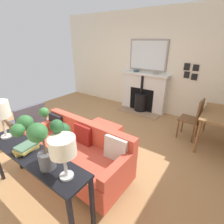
% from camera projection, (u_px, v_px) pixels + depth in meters
% --- Properties ---
extents(ground_plane, '(5.01, 6.03, 0.01)m').
position_uv_depth(ground_plane, '(90.00, 143.00, 3.57)').
color(ground_plane, '#A87A4C').
extents(wall_left, '(0.12, 6.03, 2.79)m').
position_uv_depth(wall_left, '(145.00, 63.00, 4.87)').
color(wall_left, silver).
rests_on(wall_left, ground).
extents(fireplace, '(0.64, 1.43, 1.13)m').
position_uv_depth(fireplace, '(143.00, 94.00, 5.01)').
color(fireplace, '#9E7A5B').
rests_on(fireplace, ground).
extents(mirror_over_mantel, '(0.04, 1.11, 0.83)m').
position_uv_depth(mirror_over_mantel, '(148.00, 55.00, 4.67)').
color(mirror_over_mantel, gray).
extents(mantel_bowl_near, '(0.15, 0.15, 0.05)m').
position_uv_depth(mantel_bowl_near, '(136.00, 71.00, 4.94)').
color(mantel_bowl_near, '#334C56').
rests_on(mantel_bowl_near, fireplace).
extents(mantel_bowl_far, '(0.13, 0.13, 0.04)m').
position_uv_depth(mantel_bowl_far, '(155.00, 73.00, 4.62)').
color(mantel_bowl_far, '#9E9384').
rests_on(mantel_bowl_far, fireplace).
extents(sofa, '(0.81, 1.83, 0.80)m').
position_uv_depth(sofa, '(77.00, 152.00, 2.69)').
color(sofa, '#B2B2B7').
rests_on(sofa, ground).
extents(ottoman, '(0.61, 0.72, 0.38)m').
position_uv_depth(ottoman, '(101.00, 133.00, 3.49)').
color(ottoman, '#B2B2B7').
rests_on(ottoman, ground).
extents(armchair_accent, '(0.70, 0.60, 0.83)m').
position_uv_depth(armchair_accent, '(28.00, 120.00, 3.49)').
color(armchair_accent, '#4C3321').
rests_on(armchair_accent, ground).
extents(console_table, '(0.35, 1.69, 0.77)m').
position_uv_depth(console_table, '(33.00, 160.00, 2.04)').
color(console_table, black).
rests_on(console_table, ground).
extents(table_lamp_far_end, '(0.25, 0.25, 0.45)m').
position_uv_depth(table_lamp_far_end, '(63.00, 148.00, 1.53)').
color(table_lamp_far_end, '#B2B2B7').
rests_on(table_lamp_far_end, console_table).
extents(potted_plant, '(0.56, 0.46, 0.62)m').
position_uv_depth(potted_plant, '(44.00, 136.00, 1.62)').
color(potted_plant, '#4C4C51').
rests_on(potted_plant, console_table).
extents(book_stack, '(0.30, 0.24, 0.08)m').
position_uv_depth(book_stack, '(26.00, 148.00, 2.04)').
color(book_stack, olive).
rests_on(book_stack, console_table).
extents(dining_table, '(1.09, 0.75, 0.72)m').
position_uv_depth(dining_table, '(224.00, 119.00, 3.20)').
color(dining_table, olive).
rests_on(dining_table, ground).
extents(dining_chair_near_fireplace, '(0.43, 0.43, 0.91)m').
position_uv_depth(dining_chair_near_fireplace, '(194.00, 117.00, 3.51)').
color(dining_chair_near_fireplace, brown).
rests_on(dining_chair_near_fireplace, ground).
extents(photo_gallery_row, '(0.02, 0.35, 0.39)m').
position_uv_depth(photo_gallery_row, '(191.00, 71.00, 4.18)').
color(photo_gallery_row, black).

